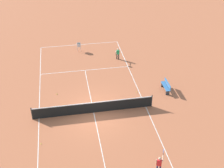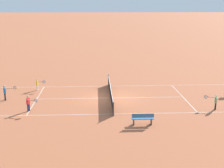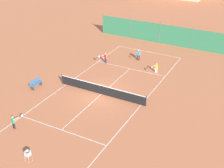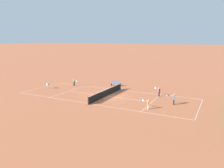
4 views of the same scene
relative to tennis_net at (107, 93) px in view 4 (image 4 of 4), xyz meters
The scene contains 14 objects.
ground_plane 0.50m from the tennis_net, ahead, with size 600.00×600.00×0.00m, color #B7603D.
court_line_markings 0.50m from the tennis_net, ahead, with size 8.25×23.85×0.01m.
tennis_net is the anchor object (origin of this frame).
player_near_baseline 7.13m from the tennis_net, 116.25° to the left, with size 0.71×0.93×1.23m.
player_near_service 8.66m from the tennis_net, 113.17° to the right, with size 0.57×0.94×1.15m.
player_far_service 7.37m from the tennis_net, 67.08° to the left, with size 0.43×0.93×1.10m.
player_far_baseline 8.97m from the tennis_net, 91.07° to the left, with size 0.42×1.12×1.31m.
tennis_ball_service_box 7.00m from the tennis_net, 48.58° to the left, with size 0.07×0.07×0.07m, color #CCE033.
tennis_ball_far_corner 9.32m from the tennis_net, 69.26° to the left, with size 0.07×0.07×0.07m, color #CCE033.
tennis_ball_alley_right 4.81m from the tennis_net, 35.10° to the left, with size 0.07×0.07×0.07m, color #CCE033.
tennis_ball_by_net_right 4.42m from the tennis_net, 152.09° to the right, with size 0.07×0.07×0.07m, color #CCE033.
tennis_ball_near_corner 4.00m from the tennis_net, 47.55° to the right, with size 0.07×0.07×0.07m, color #CCE033.
ball_hopper 10.42m from the tennis_net, 89.01° to the right, with size 0.36×0.36×0.89m.
courtside_bench 6.62m from the tennis_net, 163.51° to the right, with size 0.36×1.50×0.84m.
Camera 4 is at (25.39, 13.81, 7.68)m, focal length 35.00 mm.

